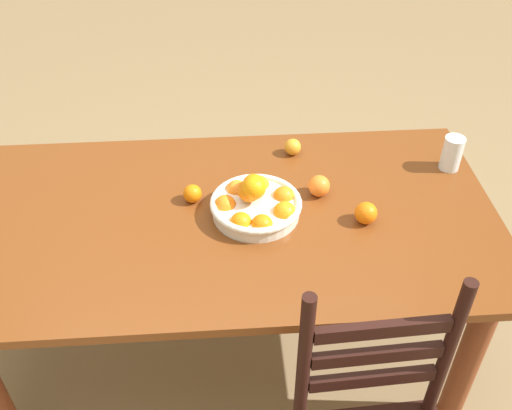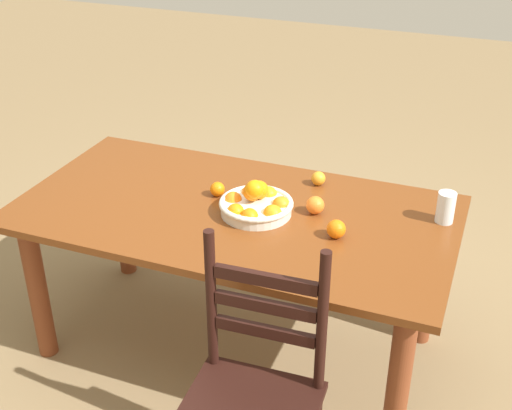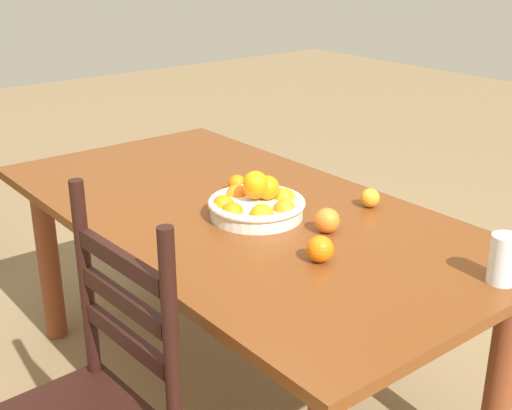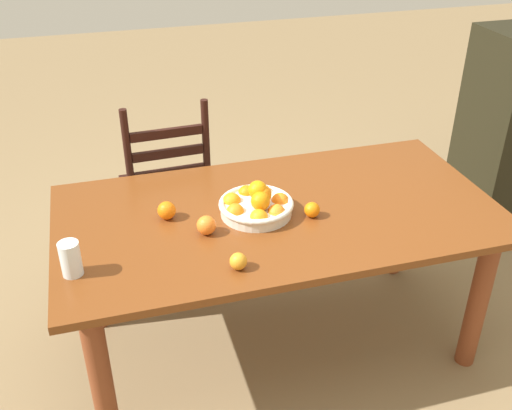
{
  "view_description": "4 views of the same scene",
  "coord_description": "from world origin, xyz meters",
  "views": [
    {
      "loc": [
        0.01,
        1.47,
        1.99
      ],
      "look_at": [
        -0.1,
        0.0,
        0.77
      ],
      "focal_mm": 40.7,
      "sensor_mm": 36.0,
      "label": 1
    },
    {
      "loc": [
        -0.97,
        2.26,
        2.09
      ],
      "look_at": [
        -0.1,
        0.0,
        0.77
      ],
      "focal_mm": 47.45,
      "sensor_mm": 36.0,
      "label": 2
    },
    {
      "loc": [
        -1.64,
        1.23,
        1.53
      ],
      "look_at": [
        -0.1,
        0.0,
        0.77
      ],
      "focal_mm": 47.64,
      "sensor_mm": 36.0,
      "label": 3
    },
    {
      "loc": [
        -0.67,
        -1.99,
        2.0
      ],
      "look_at": [
        -0.1,
        0.0,
        0.77
      ],
      "focal_mm": 41.76,
      "sensor_mm": 36.0,
      "label": 4
    }
  ],
  "objects": [
    {
      "name": "dining_table",
      "position": [
        0.0,
        0.0,
        0.61
      ],
      "size": [
        1.82,
        0.95,
        0.73
      ],
      "color": "brown",
      "rests_on": "ground"
    },
    {
      "name": "orange_loose_3",
      "position": [
        0.11,
        -0.08,
        0.76
      ],
      "size": [
        0.06,
        0.06,
        0.06
      ],
      "primitive_type": "sphere",
      "color": "orange",
      "rests_on": "dining_table"
    },
    {
      "name": "ground_plane",
      "position": [
        0.0,
        0.0,
        0.0
      ],
      "size": [
        12.0,
        12.0,
        0.0
      ],
      "primitive_type": "plane",
      "color": "olive"
    },
    {
      "name": "orange_loose_0",
      "position": [
        -0.26,
        -0.34,
        0.76
      ],
      "size": [
        0.06,
        0.06,
        0.06
      ],
      "primitive_type": "sphere",
      "color": "orange",
      "rests_on": "dining_table"
    },
    {
      "name": "orange_loose_2",
      "position": [
        -0.45,
        0.06,
        0.76
      ],
      "size": [
        0.07,
        0.07,
        0.07
      ],
      "primitive_type": "sphere",
      "color": "orange",
      "rests_on": "dining_table"
    },
    {
      "name": "fruit_bowl",
      "position": [
        -0.1,
        0.0,
        0.77
      ],
      "size": [
        0.31,
        0.31,
        0.15
      ],
      "color": "silver",
      "rests_on": "dining_table"
    },
    {
      "name": "drinking_glass",
      "position": [
        -0.83,
        -0.21,
        0.79
      ],
      "size": [
        0.07,
        0.07,
        0.13
      ],
      "primitive_type": "cylinder",
      "color": "silver",
      "rests_on": "dining_table"
    },
    {
      "name": "orange_loose_1",
      "position": [
        -0.32,
        -0.09,
        0.76
      ],
      "size": [
        0.08,
        0.08,
        0.08
      ],
      "primitive_type": "sphere",
      "color": "orange",
      "rests_on": "dining_table"
    }
  ]
}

